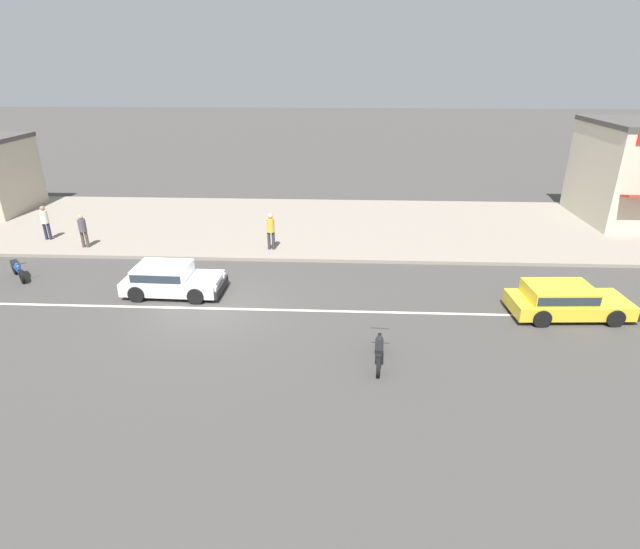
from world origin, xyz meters
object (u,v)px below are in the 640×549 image
(hatchback_white_0, at_px, (170,278))
(pedestrian_near_clock, at_px, (271,229))
(hatchback_yellow_2, at_px, (565,300))
(pedestrian_mid_kerb, at_px, (83,229))
(pedestrian_by_shop, at_px, (45,220))
(motorcycle_2, at_px, (17,269))
(motorcycle_0, at_px, (379,349))

(hatchback_white_0, bearing_deg, pedestrian_near_clock, 54.46)
(hatchback_yellow_2, xyz_separation_m, pedestrian_near_clock, (-10.79, 5.59, 0.53))
(pedestrian_near_clock, distance_m, pedestrian_mid_kerb, 8.55)
(pedestrian_by_shop, bearing_deg, pedestrian_near_clock, -4.40)
(hatchback_white_0, relative_size, pedestrian_mid_kerb, 2.39)
(motorcycle_2, bearing_deg, hatchback_yellow_2, -5.99)
(motorcycle_2, distance_m, pedestrian_mid_kerb, 3.55)
(hatchback_white_0, height_order, motorcycle_0, hatchback_white_0)
(pedestrian_mid_kerb, distance_m, pedestrian_by_shop, 2.49)
(motorcycle_0, height_order, pedestrian_by_shop, pedestrian_by_shop)
(hatchback_yellow_2, distance_m, pedestrian_by_shop, 22.58)
(motorcycle_2, xyz_separation_m, pedestrian_mid_kerb, (1.15, 3.30, 0.62))
(hatchback_yellow_2, xyz_separation_m, motorcycle_0, (-6.47, -3.20, -0.17))
(pedestrian_near_clock, height_order, pedestrian_by_shop, pedestrian_near_clock)
(hatchback_yellow_2, bearing_deg, motorcycle_0, -153.68)
(pedestrian_by_shop, bearing_deg, motorcycle_0, -32.39)
(motorcycle_0, height_order, pedestrian_mid_kerb, pedestrian_mid_kerb)
(motorcycle_0, distance_m, pedestrian_near_clock, 9.82)
(hatchback_white_0, bearing_deg, hatchback_yellow_2, -4.62)
(hatchback_white_0, xyz_separation_m, motorcycle_2, (-6.52, 1.02, -0.17))
(hatchback_yellow_2, height_order, motorcycle_0, hatchback_yellow_2)
(motorcycle_0, bearing_deg, pedestrian_by_shop, 147.61)
(hatchback_white_0, relative_size, hatchback_yellow_2, 0.90)
(hatchback_yellow_2, bearing_deg, hatchback_white_0, 175.38)
(hatchback_yellow_2, relative_size, pedestrian_near_clock, 2.45)
(pedestrian_near_clock, bearing_deg, hatchback_white_0, -125.54)
(pedestrian_near_clock, xyz_separation_m, pedestrian_mid_kerb, (-8.55, -0.14, -0.08))
(hatchback_white_0, bearing_deg, pedestrian_by_shop, 145.38)
(pedestrian_mid_kerb, bearing_deg, motorcycle_2, -109.26)
(hatchback_white_0, height_order, pedestrian_mid_kerb, pedestrian_mid_kerb)
(pedestrian_by_shop, bearing_deg, motorcycle_2, -75.01)
(hatchback_white_0, xyz_separation_m, pedestrian_near_clock, (3.18, 4.46, 0.53))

